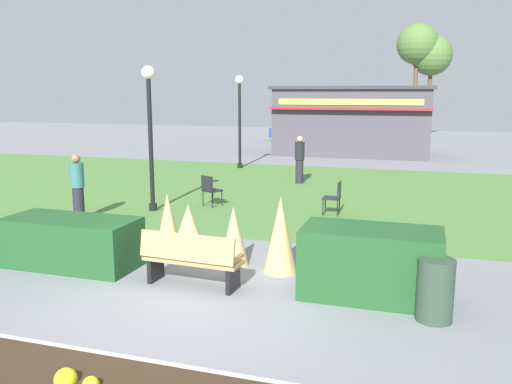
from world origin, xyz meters
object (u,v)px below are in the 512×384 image
park_bench (191,259)px  person_standing (78,187)px  person_strolling (300,159)px  tree_right_bg (417,45)px  trash_bin (435,290)px  food_kiosk (354,120)px  lamppost_mid (150,120)px  parked_car_west_slot (303,131)px  cafe_chair_east (335,195)px  tree_left_bg (431,56)px  cafe_chair_west (210,188)px  lamppost_far (240,110)px

park_bench → person_standing: (-4.70, 3.47, 0.38)m
person_strolling → tree_right_bg: 22.04m
person_strolling → tree_right_bg: bearing=68.3°
trash_bin → food_kiosk: (-3.88, 20.66, 1.31)m
lamppost_mid → parked_car_west_slot: bearing=91.9°
person_strolling → lamppost_mid: bearing=-129.6°
tree_right_bg → parked_car_west_slot: bearing=-144.9°
food_kiosk → person_standing: food_kiosk is taller
cafe_chair_east → tree_left_bg: (2.26, 26.16, 5.14)m
food_kiosk → person_standing: (-4.69, -17.02, -0.90)m
park_bench → lamppost_mid: 6.42m
food_kiosk → cafe_chair_west: 14.69m
trash_bin → tree_right_bg: tree_right_bg is taller
person_standing → person_strolling: bearing=-107.8°
park_bench → tree_right_bg: (2.70, 31.69, 5.90)m
parked_car_west_slot → tree_right_bg: 10.17m
lamppost_mid → tree_right_bg: 27.63m
parked_car_west_slot → lamppost_far: bearing=-89.0°
person_standing → tree_left_bg: bearing=-94.3°
parked_car_west_slot → food_kiosk: bearing=-56.9°
trash_bin → lamppost_far: bearing=119.5°
park_bench → food_kiosk: size_ratio=0.22×
park_bench → cafe_chair_east: bearing=76.9°
lamppost_mid → tree_right_bg: tree_right_bg is taller
trash_bin → tree_right_bg: (-1.17, 31.86, 5.93)m
parked_car_west_slot → tree_right_bg: bearing=35.1°
lamppost_far → cafe_chair_east: 9.51m
park_bench → tree_left_bg: 32.82m
park_bench → parked_car_west_slot: bearing=98.8°
lamppost_far → park_bench: bearing=-73.9°
cafe_chair_east → parked_car_west_slot: (-5.58, 20.83, 0.12)m
tree_left_bg → tree_right_bg: (-0.97, -0.51, 0.72)m
tree_left_bg → cafe_chair_west: bearing=-102.5°
lamppost_far → cafe_chair_east: (5.35, -7.62, -1.94)m
tree_right_bg → tree_left_bg: bearing=27.6°
person_strolling → tree_left_bg: (4.29, 21.58, 4.80)m
lamppost_far → trash_bin: bearing=-60.5°
tree_left_bg → person_strolling: bearing=-101.2°
cafe_chair_west → person_strolling: (1.53, 4.60, 0.33)m
lamppost_far → trash_bin: 16.00m
tree_right_bg → lamppost_mid: bearing=-103.0°
lamppost_mid → cafe_chair_east: 5.33m
lamppost_mid → cafe_chair_east: lamppost_mid is taller
tree_right_bg → food_kiosk: bearing=-103.6°
person_strolling → parked_car_west_slot: bearing=89.6°
lamppost_mid → food_kiosk: size_ratio=0.49×
cafe_chair_east → cafe_chair_west: bearing=-179.6°
food_kiosk → person_strolling: (-0.60, -9.87, -0.90)m
food_kiosk → tree_left_bg: tree_left_bg is taller
park_bench → lamppost_far: 14.35m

